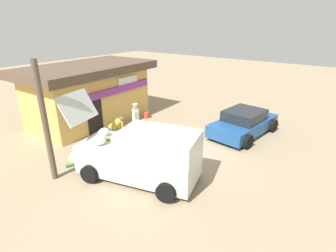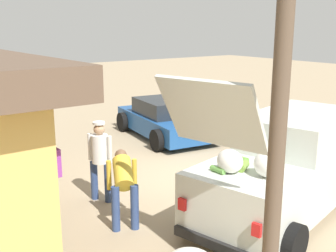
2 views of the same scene
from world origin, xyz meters
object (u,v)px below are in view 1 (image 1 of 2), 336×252
object	(u,v)px
delivery_van	(142,155)
paint_bucket	(146,115)
parked_sedan	(243,123)
unloaded_banana_pile	(76,158)
vendor_standing	(136,118)
storefront_bar	(90,92)
customer_bending	(115,128)

from	to	relation	value
delivery_van	paint_bucket	xyz separation A→B (m)	(4.94, 4.09, -0.77)
parked_sedan	unloaded_banana_pile	world-z (taller)	parked_sedan
parked_sedan	vendor_standing	size ratio (longest dim) A/B	2.45
delivery_van	parked_sedan	bearing A→B (deg)	-13.04
storefront_bar	unloaded_banana_pile	xyz separation A→B (m)	(-3.55, -3.37, -1.44)
delivery_van	paint_bucket	world-z (taller)	delivery_van
customer_bending	storefront_bar	bearing A→B (deg)	67.20
storefront_bar	unloaded_banana_pile	bearing A→B (deg)	-136.47
customer_bending	unloaded_banana_pile	xyz separation A→B (m)	(-2.09, 0.09, -0.62)
customer_bending	paint_bucket	world-z (taller)	customer_bending
vendor_standing	paint_bucket	world-z (taller)	vendor_standing
parked_sedan	unloaded_banana_pile	bearing A→B (deg)	147.51
parked_sedan	customer_bending	bearing A→B (deg)	137.97
delivery_van	vendor_standing	xyz separation A→B (m)	(2.56, 2.68, 0.03)
parked_sedan	storefront_bar	bearing A→B (deg)	112.76
vendor_standing	paint_bucket	xyz separation A→B (m)	(2.38, 1.41, -0.80)
delivery_van	unloaded_banana_pile	distance (m)	3.10
delivery_van	customer_bending	distance (m)	3.12
storefront_bar	delivery_van	xyz separation A→B (m)	(-2.79, -6.28, -0.72)
parked_sedan	unloaded_banana_pile	xyz separation A→B (m)	(-6.76, 4.31, -0.37)
vendor_standing	unloaded_banana_pile	world-z (taller)	vendor_standing
vendor_standing	customer_bending	distance (m)	1.24
delivery_van	unloaded_banana_pile	bearing A→B (deg)	104.47
delivery_van	unloaded_banana_pile	world-z (taller)	delivery_van
vendor_standing	customer_bending	world-z (taller)	vendor_standing
delivery_van	parked_sedan	xyz separation A→B (m)	(6.01, -1.39, -0.35)
vendor_standing	paint_bucket	distance (m)	2.88
delivery_van	vendor_standing	size ratio (longest dim) A/B	3.01
delivery_van	unloaded_banana_pile	size ratio (longest dim) A/B	5.18
storefront_bar	parked_sedan	world-z (taller)	storefront_bar
vendor_standing	unloaded_banana_pile	size ratio (longest dim) A/B	1.72
parked_sedan	customer_bending	world-z (taller)	customer_bending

